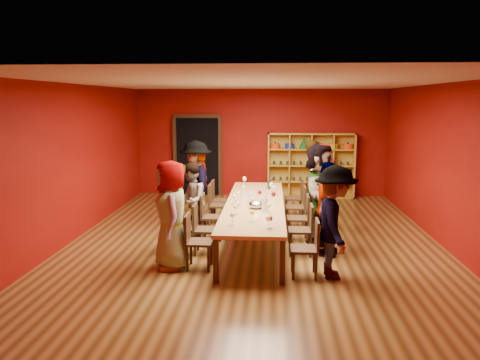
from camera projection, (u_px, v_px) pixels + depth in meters
The scene contains 47 objects.
room_shell at pixel (255, 164), 8.81m from camera, with size 7.10×9.10×3.04m.
tasting_table at pixel (255, 205), 8.94m from camera, with size 1.10×4.50×0.75m.
doorway at pixel (198, 156), 13.36m from camera, with size 1.40×0.17×2.30m.
shelving_unit at pixel (311, 162), 13.05m from camera, with size 2.40×0.40×1.80m.
chair_person_left_0 at pixel (194, 238), 7.50m from camera, with size 0.42×0.42×0.89m.
person_left_0 at pixel (171, 215), 7.46m from camera, with size 0.86×0.47×1.75m, color #141A38.
chair_person_left_1 at pixel (201, 226), 8.22m from camera, with size 0.42×0.42×0.89m.
person_left_1 at pixel (176, 209), 8.20m from camera, with size 0.59×0.43×1.61m, color #6088C6.
chair_person_left_2 at pixel (208, 214), 9.11m from camera, with size 0.42×0.42×0.89m.
person_left_2 at pixel (191, 201), 9.09m from camera, with size 0.73×0.40×1.50m, color #48494D.
chair_person_left_3 at pixel (215, 202), 10.16m from camera, with size 0.42×0.42×0.89m.
person_left_3 at pixel (196, 183), 10.12m from camera, with size 1.19×0.49×1.84m, color #4F4F54.
chair_person_left_4 at pixel (218, 198), 10.65m from camera, with size 0.42×0.42×0.89m.
person_left_4 at pixel (199, 183), 10.62m from camera, with size 0.98×0.45×1.68m, color silver.
chair_person_right_0 at pixel (310, 245), 7.14m from camera, with size 0.42×0.42×0.89m.
person_right_0 at pixel (335, 222), 7.06m from camera, with size 1.12×0.46×1.73m, color #5472AD.
chair_person_right_1 at pixel (305, 227), 8.18m from camera, with size 0.42×0.42×0.89m.
person_right_1 at pixel (327, 209), 8.10m from camera, with size 0.97×0.44×1.65m, color pink.
chair_person_right_2 at pixel (302, 215), 9.00m from camera, with size 0.42×0.42×0.89m.
person_right_2 at pixel (319, 193), 8.91m from camera, with size 1.75×0.50×1.89m, color #C0818D.
chair_person_right_3 at pixel (299, 204), 9.95m from camera, with size 0.42×0.42×0.89m.
person_right_3 at pixel (320, 186), 9.86m from camera, with size 0.88×0.48×1.79m, color #49494D.
chair_person_right_4 at pixel (297, 196), 10.88m from camera, with size 0.42×0.42×0.89m.
person_right_4 at pixel (314, 179), 10.79m from camera, with size 0.65×0.48×1.79m, color #141537.
wine_glass_0 at pixel (253, 200), 8.54m from camera, with size 0.08×0.08×0.19m.
wine_glass_1 at pixel (252, 213), 7.54m from camera, with size 0.08×0.08×0.19m.
wine_glass_2 at pixel (274, 188), 9.65m from camera, with size 0.08×0.08×0.20m.
wine_glass_3 at pixel (271, 185), 9.90m from camera, with size 0.09×0.09×0.22m.
wine_glass_4 at pixel (238, 205), 8.07m from camera, with size 0.08×0.08×0.21m.
wine_glass_5 at pixel (235, 197), 8.77m from camera, with size 0.08×0.08×0.20m.
wine_glass_6 at pixel (244, 179), 10.73m from camera, with size 0.09×0.09×0.21m.
wine_glass_7 at pixel (269, 206), 8.02m from camera, with size 0.08×0.08×0.19m.
wine_glass_8 at pixel (270, 219), 7.16m from camera, with size 0.08×0.08×0.19m.
wine_glass_9 at pixel (269, 181), 10.54m from camera, with size 0.07×0.07×0.18m.
wine_glass_10 at pixel (232, 216), 7.31m from camera, with size 0.09×0.09×0.21m.
wine_glass_11 at pixel (245, 180), 10.66m from camera, with size 0.08×0.08×0.20m.
wine_glass_12 at pixel (235, 207), 7.97m from camera, with size 0.07×0.07×0.18m.
wine_glass_13 at pixel (260, 193), 9.17m from camera, with size 0.08×0.08×0.19m.
wine_glass_14 at pixel (271, 180), 10.77m from camera, with size 0.07×0.07×0.18m.
wine_glass_15 at pixel (238, 194), 8.98m from camera, with size 0.08×0.08×0.20m.
wine_glass_16 at pixel (273, 195), 8.91m from camera, with size 0.09×0.09×0.21m.
wine_glass_17 at pixel (243, 187), 9.70m from camera, with size 0.08×0.08×0.21m.
wine_glass_18 at pixel (268, 219), 7.10m from camera, with size 0.08×0.08×0.21m.
spittoon_bowl at pixel (256, 205), 8.47m from camera, with size 0.27×0.27×0.15m, color #B4B7BB.
carafe_a at pixel (251, 198), 8.89m from camera, with size 0.12×0.12×0.23m.
carafe_b at pixel (265, 204), 8.27m from camera, with size 0.14×0.14×0.28m.
wine_bottle at pixel (269, 184), 10.33m from camera, with size 0.08×0.08×0.28m.
Camera 1 is at (0.32, -8.73, 2.67)m, focal length 35.00 mm.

